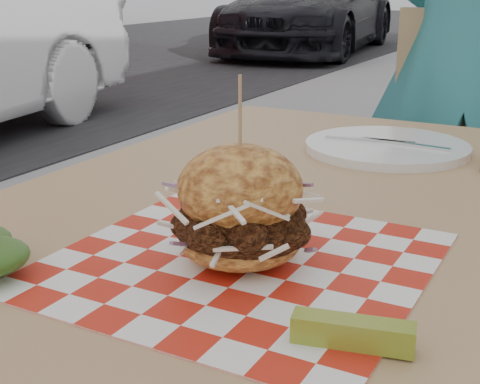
{
  "coord_description": "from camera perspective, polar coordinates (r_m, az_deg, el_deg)",
  "views": [
    {
      "loc": [
        0.21,
        -0.4,
        1.02
      ],
      "look_at": [
        -0.08,
        0.15,
        0.82
      ],
      "focal_mm": 50.0,
      "sensor_mm": 36.0,
      "label": 1
    }
  ],
  "objects": [
    {
      "name": "paper_liner",
      "position": [
        0.68,
        0.0,
        -5.95
      ],
      "size": [
        0.36,
        0.36,
        0.0
      ],
      "primitive_type": "cube",
      "color": "red",
      "rests_on": "patio_table"
    },
    {
      "name": "sandwich",
      "position": [
        0.66,
        0.0,
        -1.73
      ],
      "size": [
        0.17,
        0.17,
        0.19
      ],
      "color": "gold",
      "rests_on": "paper_liner"
    },
    {
      "name": "diner",
      "position": [
        1.88,
        18.96,
        11.07
      ],
      "size": [
        0.66,
        0.48,
        1.67
      ],
      "primitive_type": "imported",
      "rotation": [
        0.0,
        0.0,
        3.27
      ],
      "color": "teal",
      "rests_on": "ground"
    },
    {
      "name": "place_setting",
      "position": [
        1.14,
        12.42,
        3.78
      ],
      "size": [
        0.27,
        0.27,
        0.02
      ],
      "color": "white",
      "rests_on": "patio_table"
    },
    {
      "name": "car_dark",
      "position": [
        10.01,
        6.2,
        15.44
      ],
      "size": [
        2.25,
        4.51,
        1.26
      ],
      "primitive_type": "imported",
      "rotation": [
        0.0,
        0.0,
        0.12
      ],
      "color": "black",
      "rests_on": "ground"
    },
    {
      "name": "pickle_spear",
      "position": [
        0.54,
        9.6,
        -11.73
      ],
      "size": [
        0.1,
        0.04,
        0.02
      ],
      "primitive_type": "cube",
      "rotation": [
        0.0,
        0.0,
        0.22
      ],
      "color": "#9FA42F",
      "rests_on": "paper_liner"
    },
    {
      "name": "patio_chair",
      "position": [
        1.87,
        17.49,
        2.35
      ],
      "size": [
        0.52,
        0.53,
        0.95
      ],
      "rotation": [
        0.0,
        0.0,
        0.27
      ],
      "color": "tan",
      "rests_on": "ground"
    },
    {
      "name": "patio_table",
      "position": [
        0.86,
        5.54,
        -6.54
      ],
      "size": [
        0.8,
        1.2,
        0.75
      ],
      "color": "tan",
      "rests_on": "ground"
    }
  ]
}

